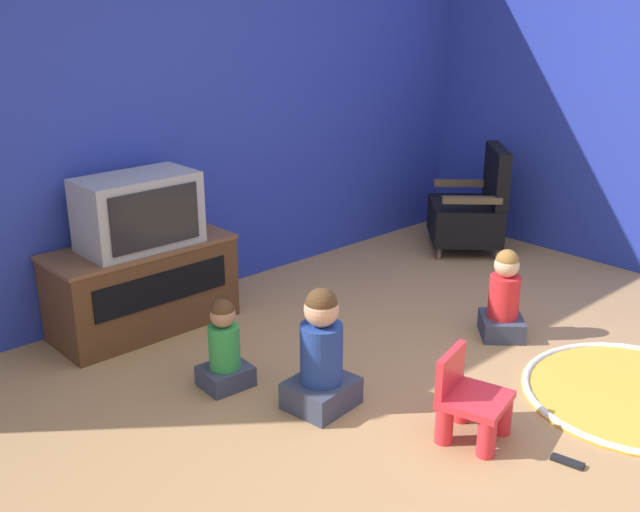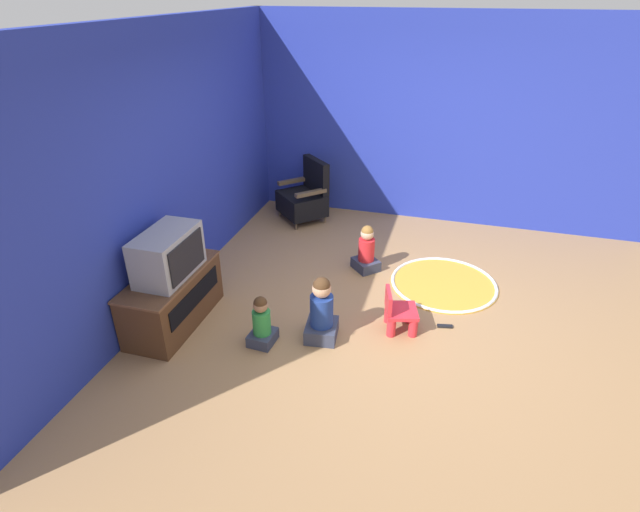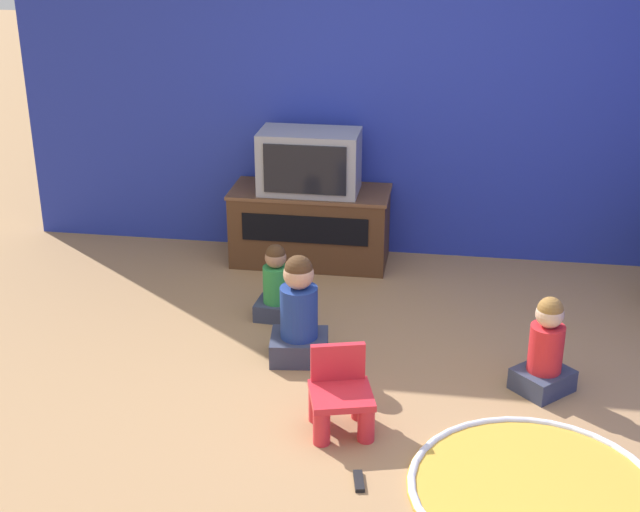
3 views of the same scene
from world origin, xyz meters
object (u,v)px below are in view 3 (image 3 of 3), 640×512
at_px(child_watching_center, 299,315).
at_px(television, 309,162).
at_px(child_watching_right, 276,286).
at_px(child_watching_left, 546,351).
at_px(yellow_kid_chair, 341,399).
at_px(remote_control, 359,481).
at_px(tv_cabinet, 310,225).

bearing_deg(child_watching_center, television, 90.02).
bearing_deg(child_watching_right, child_watching_left, -17.97).
height_order(yellow_kid_chair, remote_control, yellow_kid_chair).
relative_size(television, child_watching_right, 1.39).
distance_m(tv_cabinet, child_watching_center, 1.47).
bearing_deg(child_watching_left, television, 90.09).
height_order(tv_cabinet, remote_control, tv_cabinet).
bearing_deg(yellow_kid_chair, child_watching_left, 11.61).
distance_m(yellow_kid_chair, remote_control, 0.50).
bearing_deg(yellow_kid_chair, child_watching_right, 100.27).
distance_m(television, remote_control, 2.75).
height_order(television, child_watching_center, television).
height_order(television, remote_control, television).
relative_size(child_watching_left, child_watching_center, 0.86).
distance_m(tv_cabinet, child_watching_right, 0.96).
relative_size(child_watching_right, remote_control, 3.25).
height_order(tv_cabinet, television, television).
bearing_deg(child_watching_center, child_watching_left, -12.92).
distance_m(child_watching_center, child_watching_right, 0.56).
distance_m(child_watching_right, remote_control, 1.80).
xyz_separation_m(child_watching_left, remote_control, (-0.91, -0.98, -0.23)).
xyz_separation_m(child_watching_center, remote_control, (0.48, -1.13, -0.27)).
bearing_deg(child_watching_left, yellow_kid_chair, 162.40).
xyz_separation_m(child_watching_center, child_watching_right, (-0.24, 0.51, -0.06)).
bearing_deg(child_watching_right, tv_cabinet, 90.10).
xyz_separation_m(yellow_kid_chair, child_watching_right, (-0.57, 1.19, 0.05)).
bearing_deg(yellow_kid_chair, television, 88.12).
bearing_deg(remote_control, yellow_kid_chair, 7.06).
xyz_separation_m(television, child_watching_center, (0.17, -1.43, -0.49)).
relative_size(tv_cabinet, child_watching_right, 2.27).
distance_m(child_watching_left, child_watching_center, 1.40).
bearing_deg(remote_control, child_watching_left, -53.94).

